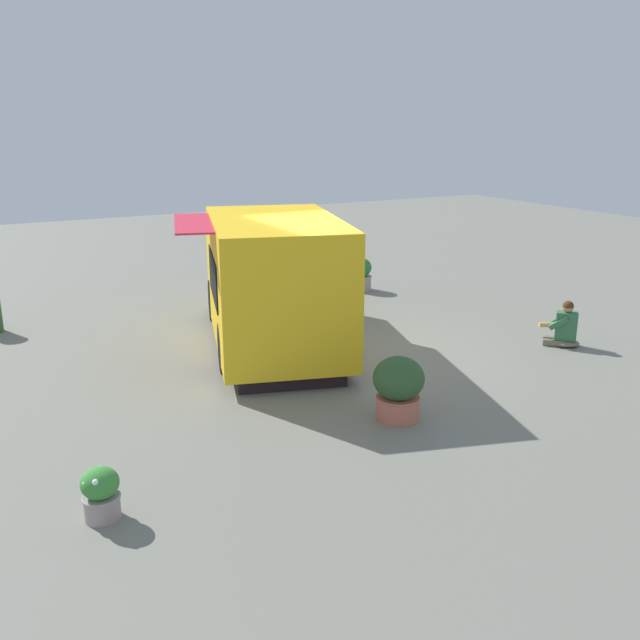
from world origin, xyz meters
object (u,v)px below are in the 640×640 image
at_px(food_truck, 271,282).
at_px(planter_flowering_side, 398,387).
at_px(person_customer, 564,328).
at_px(planter_flowering_far, 101,493).
at_px(planter_flowering_near, 360,274).

bearing_deg(food_truck, planter_flowering_side, 2.04).
relative_size(person_customer, planter_flowering_far, 1.46).
bearing_deg(planter_flowering_near, person_customer, 11.05).
xyz_separation_m(food_truck, person_customer, (2.69, 4.67, -0.85)).
xyz_separation_m(person_customer, planter_flowering_side, (1.25, -4.53, 0.15)).
bearing_deg(planter_flowering_side, planter_flowering_near, 152.63).
distance_m(planter_flowering_near, planter_flowering_side, 7.55).
distance_m(food_truck, planter_flowering_near, 4.61).
distance_m(food_truck, planter_flowering_far, 6.15).
relative_size(person_customer, planter_flowering_side, 0.95).
height_order(food_truck, planter_flowering_far, food_truck).
height_order(food_truck, person_customer, food_truck).
distance_m(planter_flowering_near, planter_flowering_far, 10.58).
bearing_deg(planter_flowering_side, person_customer, 105.36).
height_order(person_customer, planter_flowering_near, person_customer).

